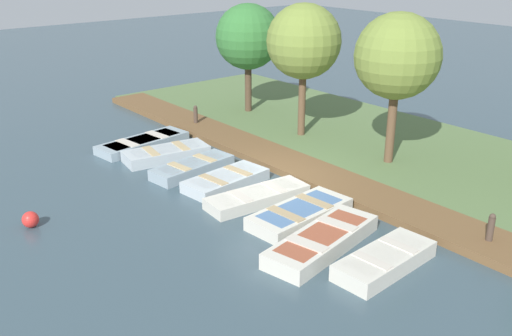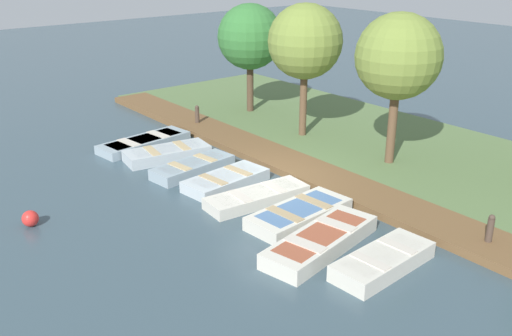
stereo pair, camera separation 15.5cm
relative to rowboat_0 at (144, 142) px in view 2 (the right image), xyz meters
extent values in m
plane|color=#384C56|center=(-1.25, 5.35, -0.16)|extent=(80.00, 80.00, 0.00)
cube|color=#567042|center=(-6.25, 5.35, -0.06)|extent=(8.00, 24.00, 0.20)
cube|color=brown|center=(-2.74, 5.35, -0.05)|extent=(1.58, 23.46, 0.22)
cube|color=#8C9EA8|center=(0.00, 0.00, -0.01)|extent=(3.45, 1.53, 0.30)
cube|color=#4C709E|center=(0.00, 0.00, 0.13)|extent=(2.82, 1.21, 0.02)
cube|color=beige|center=(0.63, 0.08, 0.16)|extent=(0.46, 1.08, 0.03)
cube|color=beige|center=(-0.63, -0.08, 0.16)|extent=(0.46, 1.08, 0.03)
cube|color=#B2BCC1|center=(-0.01, 1.59, 0.02)|extent=(2.94, 1.53, 0.37)
cube|color=#4C709E|center=(-0.01, 1.59, 0.19)|extent=(2.40, 1.21, 0.03)
cube|color=tan|center=(0.51, 1.50, 0.22)|extent=(0.44, 1.05, 0.03)
cube|color=tan|center=(-0.54, 1.67, 0.22)|extent=(0.44, 1.05, 0.03)
cube|color=#8C9EA8|center=(0.00, 3.19, 0.01)|extent=(2.84, 1.29, 0.35)
cube|color=#994C33|center=(0.00, 3.19, 0.17)|extent=(2.33, 1.02, 0.03)
cube|color=tan|center=(0.52, 3.25, 0.20)|extent=(0.38, 0.92, 0.03)
cube|color=tan|center=(-0.52, 3.13, 0.20)|extent=(0.38, 0.92, 0.03)
cube|color=#B2BCC1|center=(-0.18, 4.70, 0.01)|extent=(2.71, 1.41, 0.34)
cube|color=beige|center=(-0.18, 4.70, 0.16)|extent=(2.22, 1.11, 0.03)
cube|color=tan|center=(0.31, 4.75, 0.19)|extent=(0.37, 1.07, 0.03)
cube|color=tan|center=(-0.67, 4.65, 0.19)|extent=(0.37, 1.07, 0.03)
cube|color=beige|center=(-0.16, 6.21, 0.00)|extent=(3.07, 1.23, 0.33)
cube|color=#6B7F51|center=(-0.16, 6.21, 0.15)|extent=(2.51, 0.97, 0.03)
cube|color=beige|center=(0.40, 6.16, 0.18)|extent=(0.38, 0.92, 0.03)
cube|color=beige|center=(-0.73, 6.26, 0.18)|extent=(0.38, 0.92, 0.03)
cube|color=beige|center=(-0.31, 7.77, 0.02)|extent=(3.00, 1.43, 0.36)
cube|color=#4C709E|center=(-0.31, 7.77, 0.18)|extent=(2.46, 1.12, 0.03)
cube|color=tan|center=(0.24, 7.81, 0.21)|extent=(0.38, 1.13, 0.03)
cube|color=tan|center=(-0.86, 7.73, 0.21)|extent=(0.38, 1.13, 0.03)
cube|color=beige|center=(0.32, 9.19, 0.04)|extent=(3.52, 1.73, 0.39)
cube|color=#994C33|center=(0.32, 9.19, 0.22)|extent=(2.88, 1.37, 0.03)
cube|color=beige|center=(0.95, 9.31, 0.24)|extent=(0.52, 1.06, 0.03)
cube|color=beige|center=(-0.31, 9.07, 0.24)|extent=(0.52, 1.06, 0.03)
cube|color=beige|center=(-0.12, 10.70, 0.03)|extent=(2.66, 1.15, 0.39)
cube|color=beige|center=(-0.12, 10.70, 0.21)|extent=(2.18, 0.91, 0.03)
cube|color=beige|center=(0.38, 10.73, 0.24)|extent=(0.31, 0.94, 0.03)
cube|color=beige|center=(-0.61, 10.67, 0.24)|extent=(0.31, 0.94, 0.03)
cylinder|color=#47382D|center=(-2.73, -0.70, 0.24)|extent=(0.16, 0.16, 0.81)
sphere|color=#47382D|center=(-2.73, -0.70, 0.68)|extent=(0.14, 0.14, 0.14)
cylinder|color=#47382D|center=(-2.73, 11.68, 0.24)|extent=(0.16, 0.16, 0.81)
sphere|color=#47382D|center=(-2.73, 11.68, 0.68)|extent=(0.14, 0.14, 0.14)
sphere|color=red|center=(5.26, 3.69, 0.05)|extent=(0.42, 0.42, 0.42)
cylinder|color=#4C3828|center=(-5.45, -0.79, 1.12)|extent=(0.28, 0.28, 2.56)
sphere|color=#337033|center=(-5.45, -0.79, 3.12)|extent=(2.63, 2.63, 2.63)
cylinder|color=brown|center=(-4.92, 2.97, 1.28)|extent=(0.26, 0.26, 2.88)
sphere|color=olive|center=(-4.92, 2.97, 3.44)|extent=(2.62, 2.62, 2.62)
cylinder|color=brown|center=(-5.14, 6.81, 1.28)|extent=(0.28, 0.28, 2.88)
sphere|color=olive|center=(-5.14, 6.81, 3.44)|extent=(2.63, 2.63, 2.63)
camera|label=1|loc=(9.09, 17.38, 6.56)|focal=40.00mm
camera|label=2|loc=(8.97, 17.48, 6.56)|focal=40.00mm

